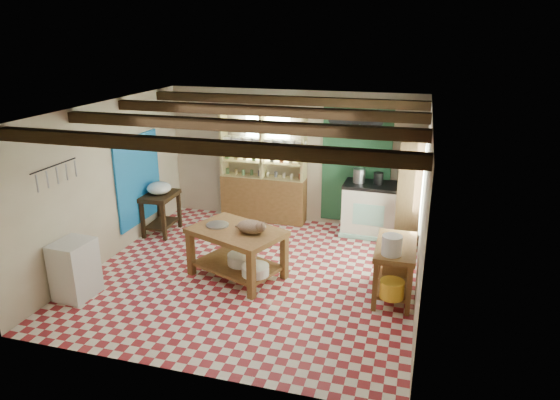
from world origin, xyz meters
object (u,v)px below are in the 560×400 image
(work_table, at_px, (237,253))
(cat, at_px, (251,227))
(prep_table, at_px, (161,213))
(stove, at_px, (371,209))
(right_counter, at_px, (394,270))
(white_cabinet, at_px, (75,269))

(work_table, distance_m, cat, 0.55)
(work_table, height_order, prep_table, work_table)
(cat, bearing_deg, stove, 67.89)
(stove, height_order, cat, stove)
(stove, relative_size, prep_table, 1.31)
(work_table, xyz_separation_m, right_counter, (2.38, 0.06, 0.01))
(prep_table, bearing_deg, work_table, -34.96)
(prep_table, distance_m, right_counter, 4.54)
(prep_table, height_order, white_cabinet, white_cabinet)
(white_cabinet, bearing_deg, prep_table, 93.33)
(work_table, relative_size, stove, 1.36)
(work_table, distance_m, stove, 2.92)
(white_cabinet, xyz_separation_m, cat, (2.27, 1.16, 0.46))
(right_counter, bearing_deg, prep_table, 164.35)
(work_table, height_order, white_cabinet, white_cabinet)
(prep_table, distance_m, white_cabinet, 2.48)
(work_table, xyz_separation_m, prep_table, (-2.00, 1.28, -0.00))
(cat, bearing_deg, prep_table, 161.09)
(white_cabinet, height_order, cat, cat)
(prep_table, bearing_deg, right_counter, -17.88)
(right_counter, height_order, cat, cat)
(white_cabinet, distance_m, cat, 2.59)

